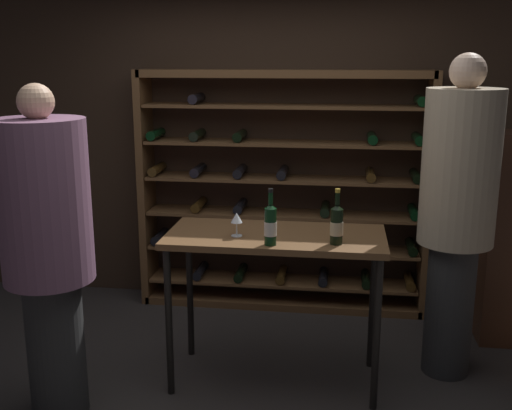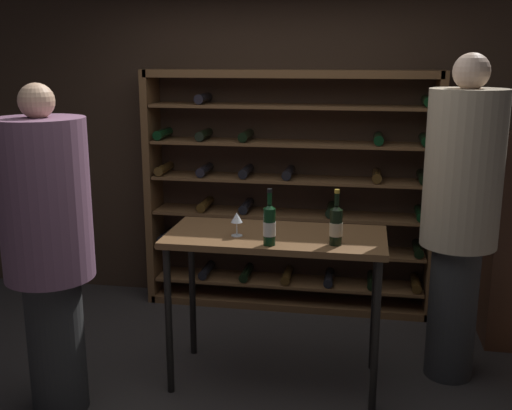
# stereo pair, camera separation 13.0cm
# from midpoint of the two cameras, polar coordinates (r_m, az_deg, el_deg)

# --- Properties ---
(ground_plane) EXTENTS (9.69, 9.69, 0.00)m
(ground_plane) POSITION_cam_midpoint_polar(r_m,az_deg,el_deg) (3.87, -1.58, -18.38)
(ground_plane) COLOR #383330
(back_wall) EXTENTS (5.26, 0.10, 2.93)m
(back_wall) POSITION_cam_midpoint_polar(r_m,az_deg,el_deg) (5.13, 2.49, 7.11)
(back_wall) COLOR #3D2B1E
(back_wall) RESTS_ON ground
(wine_rack) EXTENTS (2.35, 0.32, 1.95)m
(wine_rack) POSITION_cam_midpoint_polar(r_m,az_deg,el_deg) (4.99, 3.80, 0.89)
(wine_rack) COLOR brown
(wine_rack) RESTS_ON ground
(tasting_table) EXTENTS (1.34, 0.63, 0.99)m
(tasting_table) POSITION_cam_midpoint_polar(r_m,az_deg,el_deg) (3.82, 2.84, -4.26)
(tasting_table) COLOR brown
(tasting_table) RESTS_ON ground
(person_guest_blue_shirt) EXTENTS (0.50, 0.50, 1.91)m
(person_guest_blue_shirt) POSITION_cam_midpoint_polar(r_m,az_deg,el_deg) (3.62, -17.75, -2.99)
(person_guest_blue_shirt) COLOR #2D2D2D
(person_guest_blue_shirt) RESTS_ON ground
(person_guest_khaki) EXTENTS (0.47, 0.47, 2.07)m
(person_guest_khaki) POSITION_cam_midpoint_polar(r_m,az_deg,el_deg) (4.03, 19.30, -0.10)
(person_guest_khaki) COLOR #2E2E2E
(person_guest_khaki) RESTS_ON ground
(wine_bottle_amber_reserve) EXTENTS (0.07, 0.07, 0.33)m
(wine_bottle_amber_reserve) POSITION_cam_midpoint_polar(r_m,az_deg,el_deg) (3.53, 2.30, -1.83)
(wine_bottle_amber_reserve) COLOR black
(wine_bottle_amber_reserve) RESTS_ON tasting_table
(wine_bottle_red_label) EXTENTS (0.08, 0.08, 0.33)m
(wine_bottle_red_label) POSITION_cam_midpoint_polar(r_m,az_deg,el_deg) (3.57, 8.45, -1.85)
(wine_bottle_red_label) COLOR black
(wine_bottle_red_label) RESTS_ON tasting_table
(wine_glass_stemmed_center) EXTENTS (0.07, 0.07, 0.15)m
(wine_glass_stemmed_center) POSITION_cam_midpoint_polar(r_m,az_deg,el_deg) (3.71, -0.80, -1.30)
(wine_glass_stemmed_center) COLOR silver
(wine_glass_stemmed_center) RESTS_ON tasting_table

